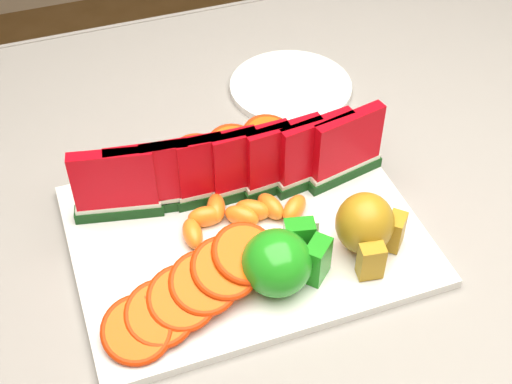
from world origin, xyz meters
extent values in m
cube|color=#513821|center=(0.00, 0.00, 0.73)|extent=(1.40, 0.90, 0.03)
cube|color=#513821|center=(0.64, 0.39, 0.36)|extent=(0.06, 0.06, 0.72)
cube|color=gray|center=(0.00, 0.00, 0.75)|extent=(1.52, 1.02, 0.01)
cube|color=gray|center=(0.00, 0.51, 0.66)|extent=(1.52, 0.01, 0.20)
cube|color=silver|center=(-0.03, -0.01, 0.76)|extent=(0.40, 0.30, 0.01)
ellipsoid|color=#12920D|center=(-0.03, -0.09, 0.80)|extent=(0.10, 0.10, 0.07)
cube|color=#12920D|center=(0.02, -0.09, 0.80)|extent=(0.04, 0.04, 0.05)
cube|color=beige|center=(0.03, -0.09, 0.80)|extent=(0.03, 0.02, 0.05)
cube|color=#12920D|center=(0.01, -0.06, 0.80)|extent=(0.04, 0.03, 0.05)
cube|color=beige|center=(0.02, -0.06, 0.80)|extent=(0.03, 0.01, 0.05)
ellipsoid|color=#9A570F|center=(0.08, -0.07, 0.81)|extent=(0.08, 0.08, 0.07)
cube|color=#9A570F|center=(0.07, -0.11, 0.79)|extent=(0.03, 0.02, 0.04)
cube|color=#9A570F|center=(0.12, -0.08, 0.79)|extent=(0.03, 0.03, 0.04)
cylinder|color=silver|center=(0.13, 0.25, 0.76)|extent=(0.20, 0.20, 0.01)
cube|color=#113B17|center=(-0.16, 0.07, 0.78)|extent=(0.11, 0.04, 0.01)
cube|color=silver|center=(-0.16, 0.07, 0.79)|extent=(0.10, 0.04, 0.01)
cube|color=red|center=(-0.16, 0.07, 0.83)|extent=(0.10, 0.04, 0.08)
cube|color=#113B17|center=(-0.12, 0.07, 0.78)|extent=(0.11, 0.04, 0.01)
cube|color=silver|center=(-0.12, 0.07, 0.79)|extent=(0.10, 0.03, 0.01)
cube|color=red|center=(-0.12, 0.07, 0.83)|extent=(0.10, 0.03, 0.08)
cube|color=#113B17|center=(-0.08, 0.06, 0.78)|extent=(0.11, 0.03, 0.01)
cube|color=silver|center=(-0.08, 0.06, 0.79)|extent=(0.10, 0.03, 0.01)
cube|color=red|center=(-0.08, 0.06, 0.83)|extent=(0.10, 0.02, 0.08)
cube|color=#113B17|center=(-0.04, 0.06, 0.78)|extent=(0.11, 0.02, 0.01)
cube|color=silver|center=(-0.04, 0.06, 0.79)|extent=(0.10, 0.02, 0.01)
cube|color=red|center=(-0.04, 0.06, 0.83)|extent=(0.10, 0.02, 0.08)
cube|color=#113B17|center=(0.00, 0.05, 0.78)|extent=(0.11, 0.02, 0.01)
cube|color=silver|center=(0.00, 0.05, 0.79)|extent=(0.10, 0.02, 0.01)
cube|color=red|center=(0.00, 0.05, 0.83)|extent=(0.10, 0.02, 0.08)
cube|color=#113B17|center=(0.04, 0.05, 0.78)|extent=(0.11, 0.03, 0.01)
cube|color=silver|center=(0.04, 0.05, 0.79)|extent=(0.10, 0.03, 0.01)
cube|color=red|center=(0.04, 0.05, 0.83)|extent=(0.10, 0.02, 0.08)
cube|color=#113B17|center=(0.08, 0.04, 0.78)|extent=(0.11, 0.04, 0.01)
cube|color=silver|center=(0.08, 0.04, 0.79)|extent=(0.10, 0.03, 0.01)
cube|color=red|center=(0.08, 0.04, 0.83)|extent=(0.10, 0.03, 0.08)
cube|color=#113B17|center=(0.12, 0.04, 0.78)|extent=(0.11, 0.04, 0.01)
cube|color=silver|center=(0.12, 0.04, 0.79)|extent=(0.10, 0.04, 0.01)
cube|color=red|center=(0.12, 0.04, 0.83)|extent=(0.10, 0.04, 0.08)
cylinder|color=red|center=(-0.18, -0.11, 0.79)|extent=(0.08, 0.08, 0.03)
torus|color=#AF3F0C|center=(-0.18, -0.11, 0.79)|extent=(0.09, 0.09, 0.03)
cylinder|color=red|center=(-0.16, -0.10, 0.79)|extent=(0.07, 0.07, 0.03)
torus|color=#AF3F0C|center=(-0.16, -0.10, 0.79)|extent=(0.08, 0.08, 0.03)
cylinder|color=red|center=(-0.13, -0.09, 0.80)|extent=(0.07, 0.07, 0.03)
torus|color=#AF3F0C|center=(-0.13, -0.09, 0.80)|extent=(0.08, 0.08, 0.03)
cylinder|color=red|center=(-0.11, -0.09, 0.80)|extent=(0.08, 0.07, 0.03)
torus|color=#AF3F0C|center=(-0.11, -0.09, 0.80)|extent=(0.09, 0.08, 0.03)
cylinder|color=red|center=(-0.08, -0.08, 0.80)|extent=(0.08, 0.08, 0.03)
torus|color=#AF3F0C|center=(-0.08, -0.08, 0.80)|extent=(0.09, 0.09, 0.03)
cylinder|color=red|center=(-0.05, -0.07, 0.81)|extent=(0.09, 0.09, 0.03)
torus|color=#AF3F0C|center=(-0.05, -0.07, 0.81)|extent=(0.10, 0.10, 0.03)
cylinder|color=red|center=(-0.15, 0.12, 0.78)|extent=(0.06, 0.06, 0.02)
torus|color=#AF3F0C|center=(-0.15, 0.12, 0.78)|extent=(0.07, 0.07, 0.03)
cylinder|color=red|center=(-0.10, 0.12, 0.79)|extent=(0.07, 0.07, 0.02)
torus|color=#AF3F0C|center=(-0.10, 0.12, 0.79)|extent=(0.08, 0.08, 0.03)
cylinder|color=red|center=(-0.05, 0.12, 0.79)|extent=(0.07, 0.07, 0.02)
torus|color=#AF3F0C|center=(-0.05, 0.12, 0.79)|extent=(0.08, 0.08, 0.03)
cylinder|color=red|center=(0.00, 0.12, 0.79)|extent=(0.08, 0.08, 0.02)
torus|color=#AF3F0C|center=(0.00, 0.12, 0.79)|extent=(0.09, 0.09, 0.03)
cylinder|color=red|center=(0.04, 0.12, 0.80)|extent=(0.08, 0.08, 0.02)
torus|color=#AF3F0C|center=(0.04, 0.12, 0.80)|extent=(0.09, 0.09, 0.03)
ellipsoid|color=orange|center=(-0.09, 0.00, 0.78)|extent=(0.02, 0.04, 0.03)
ellipsoid|color=orange|center=(-0.07, 0.02, 0.78)|extent=(0.05, 0.03, 0.03)
ellipsoid|color=orange|center=(-0.06, 0.03, 0.78)|extent=(0.03, 0.05, 0.03)
ellipsoid|color=orange|center=(-0.03, 0.01, 0.78)|extent=(0.05, 0.04, 0.03)
ellipsoid|color=orange|center=(-0.02, 0.01, 0.78)|extent=(0.05, 0.04, 0.03)
ellipsoid|color=orange|center=(0.01, 0.01, 0.78)|extent=(0.03, 0.05, 0.03)
ellipsoid|color=orange|center=(0.03, 0.00, 0.78)|extent=(0.05, 0.04, 0.03)
camera|label=1|loc=(-0.21, -0.54, 1.39)|focal=50.00mm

